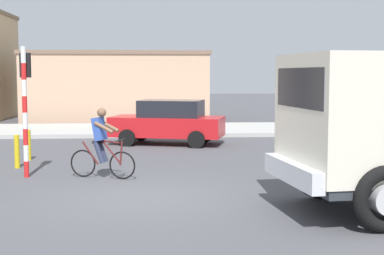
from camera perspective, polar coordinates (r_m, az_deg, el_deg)
The scene contains 8 objects.
ground_plane at distance 11.68m, azimuth -5.19°, elevation -7.09°, with size 120.00×120.00×0.00m, color #4C4C51.
sidewalk_far at distance 24.77m, azimuth -4.52°, elevation -0.22°, with size 80.00×5.00×0.16m, color #ADADA8.
cyclist at distance 13.76m, azimuth -9.20°, elevation -1.57°, with size 1.63×0.73×1.72m.
traffic_light_pole at distance 14.27m, azimuth -16.66°, elevation 3.37°, with size 0.24×0.43×3.20m.
car_red_near at distance 20.18m, azimuth -2.43°, elevation 0.59°, with size 4.31×2.70×1.60m.
bollard_near at distance 15.80m, azimuth -17.42°, elevation -2.36°, with size 0.14×0.14×0.90m, color gold.
bollard_far at distance 17.16m, azimuth -16.34°, elevation -1.73°, with size 0.14×0.14×0.90m, color gold.
building_mid_block at distance 31.29m, azimuth -7.50°, elevation 4.21°, with size 9.73×6.38×3.72m.
Camera 1 is at (0.27, -11.40, 2.54)m, focal length 52.30 mm.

